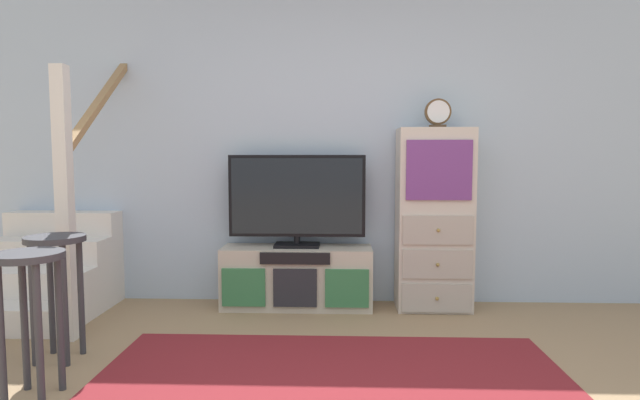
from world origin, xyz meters
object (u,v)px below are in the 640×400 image
object	(u,v)px
media_console	(297,277)
bar_stool_far	(56,269)
side_cabinet	(434,220)
desk_clock	(438,113)
television	(297,198)
bar_stool_near	(30,291)

from	to	relation	value
media_console	bar_stool_far	distance (m)	1.77
side_cabinet	desk_clock	xyz separation A→B (m)	(0.01, -0.01, 0.83)
television	bar_stool_near	distance (m)	2.06
side_cabinet	bar_stool_near	world-z (taller)	side_cabinet
side_cabinet	desk_clock	size ratio (longest dim) A/B	6.37
side_cabinet	bar_stool_near	xyz separation A→B (m)	(-2.29, -1.62, -0.17)
desk_clock	bar_stool_near	world-z (taller)	desk_clock
side_cabinet	television	bearing A→B (deg)	179.28
bar_stool_near	bar_stool_far	xyz separation A→B (m)	(-0.14, 0.49, 0.00)
desk_clock	bar_stool_far	size ratio (longest dim) A/B	0.30
side_cabinet	bar_stool_near	bearing A→B (deg)	-144.70
media_console	bar_stool_near	distance (m)	2.03
desk_clock	bar_stool_far	distance (m)	2.86
media_console	side_cabinet	distance (m)	1.19
bar_stool_near	television	bearing A→B (deg)	53.73
side_cabinet	bar_stool_far	size ratio (longest dim) A/B	1.92
media_console	desk_clock	size ratio (longest dim) A/B	5.31
side_cabinet	desk_clock	world-z (taller)	desk_clock
media_console	television	distance (m)	0.64
bar_stool_near	bar_stool_far	distance (m)	0.51
side_cabinet	bar_stool_far	world-z (taller)	side_cabinet
television	bar_stool_far	size ratio (longest dim) A/B	1.46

